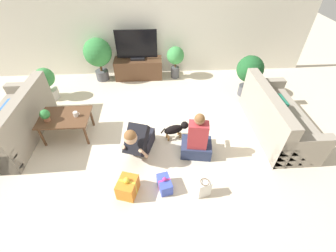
% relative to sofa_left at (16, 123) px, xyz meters
% --- Properties ---
extents(ground_plane, '(16.00, 16.00, 0.00)m').
position_rel_sofa_left_xyz_m(ground_plane, '(2.44, -0.18, -0.31)').
color(ground_plane, beige).
extents(wall_back, '(8.40, 0.06, 2.60)m').
position_rel_sofa_left_xyz_m(wall_back, '(2.44, 2.45, 0.99)').
color(wall_back, white).
rests_on(wall_back, ground_plane).
extents(sofa_left, '(0.83, 1.89, 0.87)m').
position_rel_sofa_left_xyz_m(sofa_left, '(0.00, 0.00, 0.00)').
color(sofa_left, gray).
rests_on(sofa_left, ground_plane).
extents(sofa_right, '(0.83, 1.89, 0.87)m').
position_rel_sofa_left_xyz_m(sofa_right, '(4.87, -0.13, 0.00)').
color(sofa_right, gray).
rests_on(sofa_right, ground_plane).
extents(coffee_table, '(0.90, 0.64, 0.45)m').
position_rel_sofa_left_xyz_m(coffee_table, '(0.93, -0.03, 0.09)').
color(coffee_table, brown).
rests_on(coffee_table, ground_plane).
extents(tv_console, '(1.21, 0.46, 0.51)m').
position_rel_sofa_left_xyz_m(tv_console, '(2.18, 2.15, -0.06)').
color(tv_console, brown).
rests_on(tv_console, ground_plane).
extents(tv, '(1.01, 0.20, 0.74)m').
position_rel_sofa_left_xyz_m(tv, '(2.18, 2.15, 0.53)').
color(tv, black).
rests_on(tv, tv_console).
extents(potted_plant_corner_right, '(0.59, 0.59, 0.96)m').
position_rel_sofa_left_xyz_m(potted_plant_corner_right, '(4.72, 1.16, 0.30)').
color(potted_plant_corner_right, '#4C4C51').
rests_on(potted_plant_corner_right, ground_plane).
extents(potted_plant_back_right, '(0.44, 0.44, 0.83)m').
position_rel_sofa_left_xyz_m(potted_plant_back_right, '(3.13, 2.10, 0.23)').
color(potted_plant_back_right, '#4C4C51').
rests_on(potted_plant_back_right, ground_plane).
extents(potted_plant_corner_left, '(0.43, 0.43, 0.75)m').
position_rel_sofa_left_xyz_m(potted_plant_corner_left, '(0.15, 1.30, 0.11)').
color(potted_plant_corner_left, beige).
rests_on(potted_plant_corner_left, ground_plane).
extents(potted_plant_back_left, '(0.68, 0.68, 1.08)m').
position_rel_sofa_left_xyz_m(potted_plant_back_left, '(1.22, 2.10, 0.38)').
color(potted_plant_back_left, '#4C4C51').
rests_on(potted_plant_back_left, ground_plane).
extents(person_kneeling, '(0.54, 0.83, 0.80)m').
position_rel_sofa_left_xyz_m(person_kneeling, '(2.29, -0.61, 0.04)').
color(person_kneeling, '#23232D').
rests_on(person_kneeling, ground_plane).
extents(person_sitting, '(0.58, 0.53, 0.91)m').
position_rel_sofa_left_xyz_m(person_sitting, '(3.27, -0.65, 0.00)').
color(person_sitting, '#283351').
rests_on(person_sitting, ground_plane).
extents(dog, '(0.55, 0.26, 0.32)m').
position_rel_sofa_left_xyz_m(dog, '(2.96, -0.21, -0.11)').
color(dog, black).
rests_on(dog, ground_plane).
extents(gift_box_a, '(0.25, 0.33, 0.26)m').
position_rel_sofa_left_xyz_m(gift_box_a, '(2.69, -1.33, -0.21)').
color(gift_box_a, '#3D51BC').
rests_on(gift_box_a, ground_plane).
extents(gift_box_b, '(0.35, 0.38, 0.35)m').
position_rel_sofa_left_xyz_m(gift_box_b, '(2.14, -1.37, -0.17)').
color(gift_box_b, orange).
rests_on(gift_box_b, ground_plane).
extents(gift_bag_a, '(0.22, 0.16, 0.32)m').
position_rel_sofa_left_xyz_m(gift_bag_a, '(3.26, -1.47, -0.16)').
color(gift_bag_a, white).
rests_on(gift_bag_a, ground_plane).
extents(mug, '(0.12, 0.08, 0.09)m').
position_rel_sofa_left_xyz_m(mug, '(1.15, -0.03, 0.19)').
color(mug, silver).
rests_on(mug, coffee_table).
extents(tabletop_plant, '(0.17, 0.17, 0.22)m').
position_rel_sofa_left_xyz_m(tabletop_plant, '(0.67, -0.12, 0.27)').
color(tabletop_plant, '#A36042').
rests_on(tabletop_plant, coffee_table).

